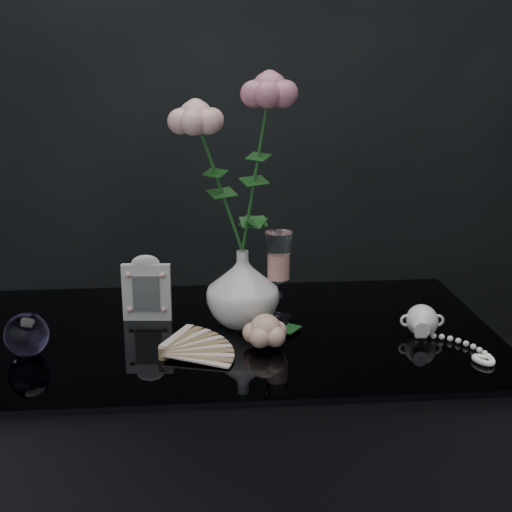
{
  "coord_description": "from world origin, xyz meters",
  "views": [
    {
      "loc": [
        -0.05,
        -1.23,
        1.28
      ],
      "look_at": [
        0.06,
        0.02,
        0.92
      ],
      "focal_mm": 50.0,
      "sensor_mm": 36.0,
      "label": 1
    }
  ],
  "objects_px": {
    "wine_glass": "(278,276)",
    "pearl_jar": "(422,319)",
    "vase": "(243,288)",
    "picture_frame": "(147,288)",
    "paperweight": "(27,335)",
    "loose_rose": "(265,331)"
  },
  "relations": [
    {
      "from": "vase",
      "to": "pearl_jar",
      "type": "relative_size",
      "value": 0.69
    },
    {
      "from": "vase",
      "to": "loose_rose",
      "type": "distance_m",
      "value": 0.13
    },
    {
      "from": "paperweight",
      "to": "pearl_jar",
      "type": "xyz_separation_m",
      "value": [
        0.73,
        0.03,
        -0.01
      ]
    },
    {
      "from": "vase",
      "to": "wine_glass",
      "type": "height_order",
      "value": "wine_glass"
    },
    {
      "from": "wine_glass",
      "to": "picture_frame",
      "type": "distance_m",
      "value": 0.26
    },
    {
      "from": "loose_rose",
      "to": "vase",
      "type": "bearing_deg",
      "value": 82.36
    },
    {
      "from": "picture_frame",
      "to": "pearl_jar",
      "type": "relative_size",
      "value": 0.63
    },
    {
      "from": "paperweight",
      "to": "picture_frame",
      "type": "bearing_deg",
      "value": 38.18
    },
    {
      "from": "vase",
      "to": "picture_frame",
      "type": "bearing_deg",
      "value": 167.85
    },
    {
      "from": "picture_frame",
      "to": "paperweight",
      "type": "bearing_deg",
      "value": -136.48
    },
    {
      "from": "picture_frame",
      "to": "paperweight",
      "type": "distance_m",
      "value": 0.26
    },
    {
      "from": "vase",
      "to": "paperweight",
      "type": "relative_size",
      "value": 1.91
    },
    {
      "from": "wine_glass",
      "to": "paperweight",
      "type": "relative_size",
      "value": 2.3
    },
    {
      "from": "wine_glass",
      "to": "picture_frame",
      "type": "xyz_separation_m",
      "value": [
        -0.26,
        0.02,
        -0.02
      ]
    },
    {
      "from": "vase",
      "to": "wine_glass",
      "type": "xyz_separation_m",
      "value": [
        0.07,
        0.02,
        0.02
      ]
    },
    {
      "from": "vase",
      "to": "picture_frame",
      "type": "xyz_separation_m",
      "value": [
        -0.19,
        0.04,
        -0.01
      ]
    },
    {
      "from": "vase",
      "to": "wine_glass",
      "type": "distance_m",
      "value": 0.08
    },
    {
      "from": "wine_glass",
      "to": "pearl_jar",
      "type": "relative_size",
      "value": 0.83
    },
    {
      "from": "loose_rose",
      "to": "pearl_jar",
      "type": "relative_size",
      "value": 0.84
    },
    {
      "from": "loose_rose",
      "to": "wine_glass",
      "type": "bearing_deg",
      "value": 50.18
    },
    {
      "from": "vase",
      "to": "wine_glass",
      "type": "relative_size",
      "value": 0.83
    },
    {
      "from": "vase",
      "to": "pearl_jar",
      "type": "height_order",
      "value": "vase"
    }
  ]
}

